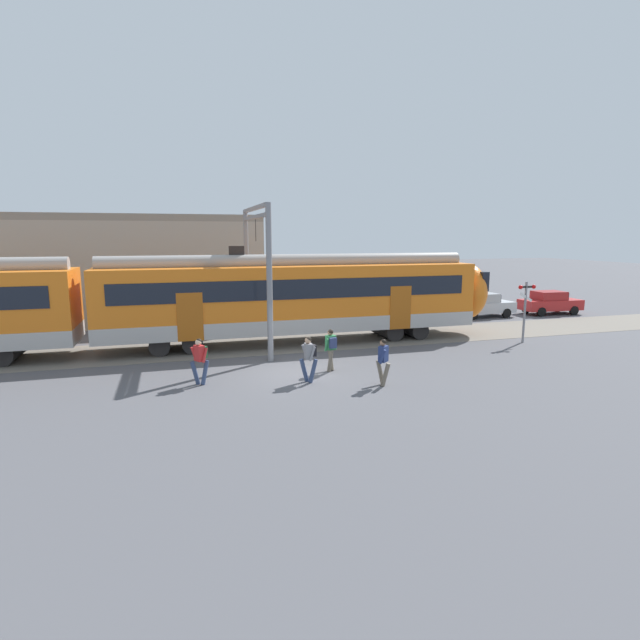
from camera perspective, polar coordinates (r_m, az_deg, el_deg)
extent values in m
plane|color=#515156|center=(19.22, -2.16, -6.09)|extent=(160.00, 160.00, 0.00)
cube|color=slate|center=(24.52, -28.88, -3.83)|extent=(80.00, 4.40, 0.01)
cube|color=#B2ADA8|center=(24.36, -2.99, -0.20)|extent=(18.00, 3.06, 0.70)
cube|color=orange|center=(24.15, -3.02, 3.43)|extent=(18.00, 3.00, 2.40)
cube|color=black|center=(22.66, -2.13, 3.53)|extent=(16.56, 0.03, 0.90)
cube|color=#AC5413|center=(24.49, 9.19, 1.40)|extent=(1.10, 0.04, 2.10)
cube|color=#AC5413|center=(22.11, -14.63, 0.32)|extent=(1.10, 0.04, 2.10)
cylinder|color=gray|center=(24.04, -3.05, 6.70)|extent=(17.64, 0.70, 0.70)
cube|color=black|center=(23.53, -9.53, 7.86)|extent=(0.70, 0.12, 0.40)
cylinder|color=black|center=(26.62, 10.28, -0.81)|extent=(0.90, 2.40, 0.90)
cylinder|color=black|center=(26.03, 7.52, -0.98)|extent=(0.90, 2.40, 0.90)
cylinder|color=black|center=(23.84, -14.46, -2.18)|extent=(0.90, 2.40, 0.90)
cylinder|color=black|center=(23.83, -17.83, -2.35)|extent=(0.90, 2.40, 0.90)
ellipsoid|color=orange|center=(27.99, 16.39, 3.18)|extent=(1.80, 2.85, 2.95)
cube|color=black|center=(28.12, 17.05, 4.41)|extent=(0.40, 2.40, 1.00)
cylinder|color=black|center=(24.75, -31.95, -2.93)|extent=(0.90, 2.40, 0.90)
cylinder|color=navy|center=(18.18, -14.07, -5.90)|extent=(0.38, 0.30, 0.87)
cylinder|color=navy|center=(18.17, -13.02, -5.86)|extent=(0.38, 0.30, 0.87)
cube|color=red|center=(18.00, -13.63, -3.70)|extent=(0.39, 0.43, 0.56)
cylinder|color=red|center=(17.87, -13.03, -3.94)|extent=(0.26, 0.20, 0.52)
cylinder|color=red|center=(18.15, -14.21, -3.78)|extent=(0.26, 0.20, 0.52)
sphere|color=beige|center=(17.90, -13.74, -2.50)|extent=(0.22, 0.22, 0.22)
sphere|color=black|center=(17.91, -13.69, -2.40)|extent=(0.20, 0.20, 0.20)
cube|color=#235633|center=(18.09, -13.15, -3.55)|extent=(0.28, 0.32, 0.40)
cylinder|color=navy|center=(18.00, -1.82, -5.76)|extent=(0.35, 0.15, 0.87)
cylinder|color=navy|center=(17.91, -0.80, -5.84)|extent=(0.35, 0.15, 0.87)
cube|color=gray|center=(17.78, -1.32, -3.59)|extent=(0.24, 0.36, 0.56)
cylinder|color=gray|center=(17.61, -0.88, -3.89)|extent=(0.25, 0.09, 0.52)
cylinder|color=gray|center=(17.98, -1.75, -3.61)|extent=(0.25, 0.09, 0.52)
sphere|color=tan|center=(17.69, -1.39, -2.37)|extent=(0.22, 0.22, 0.22)
sphere|color=black|center=(17.69, -1.33, -2.27)|extent=(0.20, 0.20, 0.20)
cube|color=black|center=(17.82, -0.76, -3.49)|extent=(0.16, 0.28, 0.40)
cylinder|color=#6B6051|center=(19.53, 1.24, -4.52)|extent=(0.22, 0.38, 0.87)
cylinder|color=#6B6051|center=(19.21, 1.18, -4.77)|extent=(0.22, 0.38, 0.87)
cube|color=#2D7F47|center=(19.21, 1.22, -2.59)|extent=(0.40, 0.30, 0.56)
cylinder|color=#2D7F47|center=(19.05, 0.75, -2.85)|extent=(0.14, 0.26, 0.52)
cylinder|color=#2D7F47|center=(19.39, 1.67, -2.63)|extent=(0.14, 0.26, 0.52)
sphere|color=#9E7051|center=(19.15, 1.19, -1.44)|extent=(0.22, 0.22, 0.22)
sphere|color=black|center=(19.12, 1.22, -1.36)|extent=(0.20, 0.20, 0.20)
cube|color=navy|center=(19.05, 1.48, -2.63)|extent=(0.31, 0.21, 0.40)
cylinder|color=#6B6051|center=(17.85, 6.92, -5.96)|extent=(0.34, 0.37, 0.87)
cylinder|color=#6B6051|center=(17.58, 7.49, -6.22)|extent=(0.34, 0.37, 0.87)
cube|color=navy|center=(17.54, 7.25, -3.85)|extent=(0.43, 0.42, 0.56)
cylinder|color=navy|center=(17.33, 7.17, -4.19)|extent=(0.23, 0.25, 0.52)
cylinder|color=navy|center=(17.78, 7.32, -3.84)|extent=(0.23, 0.25, 0.52)
sphere|color=#9E7051|center=(17.46, 7.22, -2.60)|extent=(0.22, 0.22, 0.22)
sphere|color=black|center=(17.45, 7.28, -2.51)|extent=(0.20, 0.20, 0.20)
cube|color=#B7BABF|center=(33.85, 18.10, 1.41)|extent=(4.04, 1.75, 0.68)
cube|color=#A1A3A8|center=(33.68, 17.95, 2.44)|extent=(1.94, 1.49, 0.56)
cube|color=black|center=(34.25, 19.23, 2.42)|extent=(0.16, 1.37, 0.48)
cylinder|color=black|center=(35.25, 18.96, 1.11)|extent=(0.61, 0.22, 0.60)
cylinder|color=black|center=(34.03, 20.53, 0.73)|extent=(0.61, 0.22, 0.60)
cylinder|color=black|center=(33.82, 15.59, 0.94)|extent=(0.61, 0.22, 0.60)
cylinder|color=black|center=(32.55, 17.10, 0.54)|extent=(0.61, 0.22, 0.60)
cube|color=#B22323|center=(36.78, 24.81, 1.62)|extent=(4.08, 1.85, 0.68)
cube|color=maroon|center=(36.61, 24.69, 2.57)|extent=(1.98, 1.54, 0.56)
cube|color=black|center=(37.21, 25.84, 2.53)|extent=(0.19, 1.37, 0.48)
cylinder|color=black|center=(38.19, 25.52, 1.32)|extent=(0.61, 0.23, 0.60)
cylinder|color=black|center=(37.01, 27.02, 0.96)|extent=(0.61, 0.23, 0.60)
cylinder|color=black|center=(36.69, 22.50, 1.22)|extent=(0.61, 0.23, 0.60)
cylinder|color=black|center=(35.46, 23.96, 0.85)|extent=(0.61, 0.23, 0.60)
cylinder|color=gray|center=(20.60, -5.79, 4.13)|extent=(0.24, 0.24, 6.50)
cylinder|color=gray|center=(26.89, -8.37, 5.36)|extent=(0.24, 0.24, 6.50)
cube|color=gray|center=(23.69, -7.42, 12.57)|extent=(0.20, 6.40, 0.16)
cube|color=gray|center=(23.67, -7.40, 11.60)|extent=(0.20, 6.40, 0.16)
cylinder|color=black|center=(23.65, -7.36, 10.15)|extent=(0.03, 0.03, 1.00)
cylinder|color=gray|center=(26.33, 22.34, 0.82)|extent=(0.11, 0.11, 3.00)
cube|color=black|center=(26.18, 22.52, 3.52)|extent=(0.80, 0.10, 0.10)
sphere|color=red|center=(25.90, 21.94, 3.50)|extent=(0.20, 0.20, 0.20)
sphere|color=red|center=(26.38, 23.24, 3.51)|extent=(0.20, 0.20, 0.20)
cube|color=white|center=(26.21, 22.49, 2.43)|extent=(0.72, 0.03, 0.48)
cube|color=gray|center=(32.46, -24.96, 4.85)|extent=(20.07, 5.00, 6.00)
cube|color=gray|center=(32.40, -25.36, 10.49)|extent=(20.07, 5.00, 0.40)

